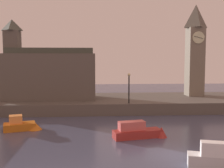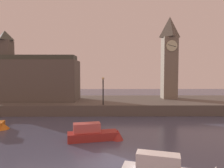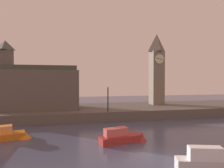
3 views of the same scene
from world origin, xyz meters
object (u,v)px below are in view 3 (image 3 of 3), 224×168
at_px(clock_tower, 157,68).
at_px(streetlamp, 108,96).
at_px(boat_patrol_orange, 13,135).
at_px(boat_ferry_white, 216,162).
at_px(parliament_hall, 37,87).
at_px(boat_dinghy_red, 124,137).

relative_size(clock_tower, streetlamp, 3.63).
xyz_separation_m(boat_patrol_orange, boat_ferry_white, (15.86, -10.64, 0.13)).
distance_m(clock_tower, streetlamp, 13.92).
bearing_deg(clock_tower, boat_ferry_white, -105.65).
bearing_deg(streetlamp, boat_patrol_orange, -149.80).
height_order(parliament_hall, boat_ferry_white, parliament_hall).
height_order(boat_patrol_orange, boat_dinghy_red, boat_dinghy_red).
bearing_deg(boat_ferry_white, boat_dinghy_red, 122.00).
bearing_deg(streetlamp, boat_ferry_white, -75.99).
bearing_deg(boat_ferry_white, boat_patrol_orange, 146.13).
relative_size(parliament_hall, streetlamp, 3.27).
bearing_deg(boat_dinghy_red, boat_ferry_white, -58.00).
bearing_deg(boat_dinghy_red, clock_tower, 56.29).
relative_size(clock_tower, parliament_hall, 1.11).
relative_size(parliament_hall, boat_ferry_white, 2.26).
bearing_deg(parliament_hall, boat_ferry_white, -55.22).
bearing_deg(boat_ferry_white, streetlamp, 104.01).
distance_m(clock_tower, boat_dinghy_red, 21.97).
height_order(streetlamp, boat_ferry_white, streetlamp).
xyz_separation_m(parliament_hall, boat_ferry_white, (15.26, -21.97, -4.50)).
distance_m(clock_tower, boat_ferry_white, 26.41).
bearing_deg(boat_ferry_white, parliament_hall, 124.78).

